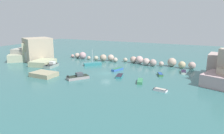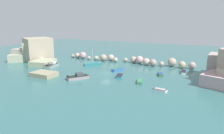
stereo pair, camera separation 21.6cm
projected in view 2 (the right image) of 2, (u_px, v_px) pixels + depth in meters
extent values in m
plane|color=#356969|center=(106.00, 73.00, 58.08)|extent=(160.00, 160.00, 0.00)
cube|color=#A9AF8A|center=(43.00, 63.00, 68.47)|extent=(7.39, 8.72, 1.65)
cube|color=#AF9B91|center=(37.00, 52.00, 77.46)|extent=(9.46, 9.88, 5.90)
cube|color=#ADAA9E|center=(28.00, 55.00, 76.36)|extent=(7.08, 6.72, 3.62)
cube|color=#A8A499|center=(28.00, 54.00, 77.57)|extent=(9.82, 9.60, 4.30)
cube|color=#B8B18E|center=(33.00, 51.00, 76.56)|extent=(9.32, 9.68, 6.69)
cube|color=#A5AA8E|center=(19.00, 57.00, 75.13)|extent=(9.32, 9.27, 2.58)
cube|color=tan|center=(38.00, 49.00, 75.05)|extent=(11.43, 11.54, 8.33)
cube|color=#B39C97|center=(219.00, 65.00, 54.14)|extent=(5.68, 7.00, 6.08)
cube|color=#BD9B9F|center=(224.00, 81.00, 46.33)|extent=(10.16, 10.08, 2.85)
sphere|color=tan|center=(73.00, 56.00, 82.22)|extent=(1.26, 1.26, 1.26)
sphere|color=#B29B8D|center=(77.00, 55.00, 80.89)|extent=(2.02, 2.02, 2.02)
sphere|color=#B59095|center=(83.00, 55.00, 79.12)|extent=(2.67, 2.67, 2.67)
sphere|color=tan|center=(89.00, 58.00, 77.95)|extent=(1.29, 1.29, 1.29)
sphere|color=#AEA992|center=(96.00, 58.00, 76.54)|extent=(1.64, 1.64, 1.64)
sphere|color=tan|center=(103.00, 58.00, 75.18)|extent=(2.41, 2.41, 2.41)
sphere|color=#BEA596|center=(111.00, 58.00, 75.35)|extent=(2.34, 2.34, 2.34)
sphere|color=#B5A696|center=(115.00, 60.00, 73.19)|extent=(1.65, 1.65, 1.65)
sphere|color=#B0A490|center=(126.00, 60.00, 73.63)|extent=(1.48, 1.48, 1.48)
sphere|color=tan|center=(134.00, 60.00, 71.77)|extent=(2.30, 2.30, 2.30)
sphere|color=#C19E9B|center=(139.00, 60.00, 70.61)|extent=(2.65, 2.65, 2.65)
sphere|color=#C1A59E|center=(146.00, 62.00, 68.11)|extent=(2.38, 2.38, 2.38)
sphere|color=#AA928C|center=(153.00, 63.00, 66.97)|extent=(2.28, 2.28, 2.28)
sphere|color=#B8A094|center=(161.00, 64.00, 66.78)|extent=(1.58, 1.58, 1.58)
sphere|color=#B8A08D|center=(172.00, 62.00, 66.26)|extent=(2.78, 2.78, 2.78)
sphere|color=tan|center=(182.00, 65.00, 63.93)|extent=(2.20, 2.20, 2.20)
sphere|color=#B89C94|center=(192.00, 65.00, 63.00)|extent=(2.20, 2.20, 2.20)
cube|color=#9C9476|center=(44.00, 74.00, 55.02)|extent=(6.62, 4.71, 1.15)
cube|color=teal|center=(93.00, 64.00, 68.31)|extent=(5.23, 5.27, 0.84)
cylinder|color=silver|center=(93.00, 56.00, 67.72)|extent=(0.10, 0.10, 4.45)
cube|color=#407D47|center=(160.00, 75.00, 55.77)|extent=(2.15, 3.17, 0.53)
cube|color=#21222F|center=(160.00, 74.00, 55.71)|extent=(2.11, 3.11, 0.06)
cube|color=#234C93|center=(160.00, 74.00, 55.71)|extent=(1.83, 2.69, 0.08)
cube|color=gray|center=(52.00, 66.00, 65.55)|extent=(3.06, 5.74, 0.90)
cube|color=black|center=(51.00, 64.00, 65.44)|extent=(3.00, 5.62, 0.06)
cube|color=silver|center=(52.00, 63.00, 65.89)|extent=(1.79, 1.73, 0.87)
cube|color=black|center=(47.00, 65.00, 62.98)|extent=(0.49, 0.42, 0.50)
cube|color=gray|center=(78.00, 77.00, 52.72)|extent=(5.11, 5.81, 0.72)
cube|color=black|center=(78.00, 76.00, 52.63)|extent=(5.01, 5.69, 0.06)
cube|color=#3F444C|center=(79.00, 74.00, 52.73)|extent=(2.22, 2.25, 0.87)
cube|color=black|center=(68.00, 76.00, 51.36)|extent=(0.57, 0.55, 0.50)
cube|color=teal|center=(119.00, 76.00, 54.34)|extent=(2.24, 3.82, 0.53)
cube|color=#231E2C|center=(119.00, 75.00, 54.27)|extent=(2.20, 3.74, 0.06)
cube|color=#3360B4|center=(117.00, 69.00, 61.39)|extent=(2.34, 4.44, 0.61)
cube|color=#2D7047|center=(117.00, 68.00, 61.32)|extent=(1.99, 3.77, 0.08)
cube|color=white|center=(160.00, 90.00, 43.80)|extent=(3.04, 1.79, 0.42)
cube|color=black|center=(160.00, 89.00, 43.75)|extent=(2.98, 1.76, 0.06)
cube|color=#ADA89E|center=(160.00, 89.00, 43.75)|extent=(2.58, 1.52, 0.08)
cube|color=white|center=(184.00, 72.00, 58.41)|extent=(1.87, 4.03, 0.56)
cube|color=#211A30|center=(184.00, 71.00, 58.34)|extent=(1.83, 3.95, 0.06)
cube|color=#368456|center=(140.00, 81.00, 49.65)|extent=(1.99, 3.86, 0.64)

